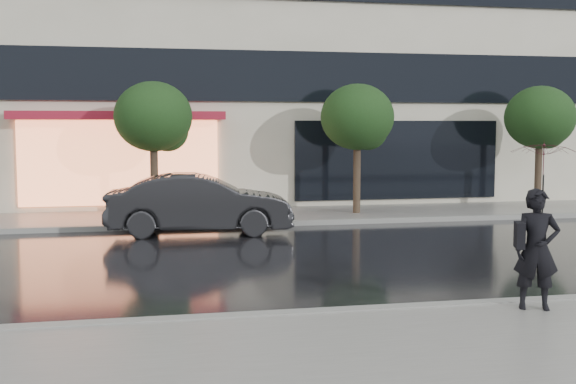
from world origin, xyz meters
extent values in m
plane|color=black|center=(0.00, 0.00, 0.00)|extent=(120.00, 120.00, 0.00)
cube|color=slate|center=(0.00, -3.25, 0.06)|extent=(60.00, 4.50, 0.12)
cube|color=slate|center=(0.00, 10.25, 0.06)|extent=(60.00, 3.50, 0.12)
cube|color=gray|center=(0.00, -1.00, 0.07)|extent=(60.00, 0.25, 0.14)
cube|color=gray|center=(0.00, 8.50, 0.07)|extent=(60.00, 0.25, 0.14)
cube|color=black|center=(0.00, 11.94, 4.30)|extent=(28.00, 0.12, 1.60)
cube|color=#FF8C59|center=(-4.00, 11.92, 1.60)|extent=(6.00, 0.10, 2.60)
cube|color=maroon|center=(-4.00, 11.59, 3.05)|extent=(6.40, 0.70, 0.25)
cube|color=black|center=(5.00, 11.94, 1.60)|extent=(7.00, 0.10, 2.60)
cylinder|color=#33261C|center=(-3.00, 10.00, 1.10)|extent=(0.22, 0.22, 2.20)
ellipsoid|color=black|center=(-3.00, 10.00, 3.00)|extent=(2.20, 2.20, 1.98)
sphere|color=black|center=(-2.60, 10.20, 2.60)|extent=(1.20, 1.20, 1.20)
cylinder|color=#33261C|center=(3.00, 10.00, 1.10)|extent=(0.22, 0.22, 2.20)
ellipsoid|color=black|center=(3.00, 10.00, 3.00)|extent=(2.20, 2.20, 1.98)
sphere|color=black|center=(3.40, 10.20, 2.60)|extent=(1.20, 1.20, 1.20)
cylinder|color=#33261C|center=(9.00, 10.00, 1.10)|extent=(0.22, 0.22, 2.20)
ellipsoid|color=black|center=(9.00, 10.00, 3.00)|extent=(2.20, 2.20, 1.98)
sphere|color=black|center=(9.40, 10.20, 2.60)|extent=(1.20, 1.20, 1.20)
imported|color=black|center=(-1.92, 7.47, 0.77)|extent=(4.77, 2.01, 1.53)
imported|color=black|center=(2.17, -1.50, 0.99)|extent=(0.74, 0.61, 1.74)
imported|color=#390A13|center=(2.23, -1.52, 2.11)|extent=(1.19, 1.21, 0.85)
cylinder|color=black|center=(2.23, -1.52, 1.63)|extent=(0.02, 0.02, 0.87)
cube|color=black|center=(1.91, -1.47, 1.20)|extent=(0.22, 0.35, 0.37)
camera|label=1|loc=(-3.37, -10.79, 2.77)|focal=45.00mm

